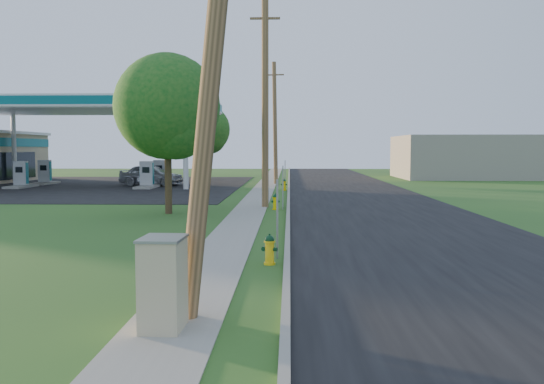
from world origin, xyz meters
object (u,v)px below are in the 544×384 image
(fuel_pump_se, at_px, (160,175))
(tree_verge, at_px, (169,111))
(fuel_pump_sw, at_px, (45,175))
(hydrant_mid, at_px, (275,202))
(hydrant_near, at_px, (270,250))
(utility_pole_near, at_px, (216,18))
(car_silver, at_px, (151,175))
(utility_cabinet, at_px, (163,284))
(utility_pole_mid, at_px, (265,102))
(tree_lot, at_px, (206,131))
(fuel_pump_ne, at_px, (147,178))
(fuel_pump_nw, at_px, (21,178))
(price_pylon, at_px, (200,102))
(utility_pole_far, at_px, (275,123))
(hydrant_far, at_px, (284,185))

(fuel_pump_se, relative_size, tree_verge, 0.47)
(fuel_pump_sw, distance_m, hydrant_mid, 25.85)
(tree_verge, bearing_deg, hydrant_near, -66.67)
(utility_pole_near, distance_m, car_silver, 35.21)
(utility_cabinet, bearing_deg, utility_pole_mid, 87.68)
(fuel_pump_se, height_order, tree_lot, tree_lot)
(fuel_pump_ne, bearing_deg, hydrant_mid, -56.34)
(fuel_pump_nw, xyz_separation_m, fuel_pump_se, (9.00, 4.00, 0.00))
(tree_lot, height_order, hydrant_near, tree_lot)
(utility_pole_near, height_order, fuel_pump_ne, utility_pole_near)
(price_pylon, relative_size, utility_cabinet, 4.77)
(fuel_pump_sw, distance_m, tree_lot, 14.48)
(fuel_pump_nw, distance_m, car_silver, 9.08)
(utility_pole_far, height_order, utility_cabinet, utility_pole_far)
(hydrant_far, relative_size, car_silver, 0.17)
(hydrant_near, distance_m, car_silver, 30.95)
(hydrant_far, bearing_deg, fuel_pump_sw, 162.09)
(hydrant_near, relative_size, utility_cabinet, 0.52)
(tree_lot, distance_m, hydrant_far, 16.29)
(utility_pole_mid, height_order, fuel_pump_ne, utility_pole_mid)
(tree_verge, bearing_deg, price_pylon, 89.90)
(fuel_pump_se, bearing_deg, utility_pole_near, -75.73)
(hydrant_mid, bearing_deg, hydrant_near, -89.23)
(utility_pole_mid, distance_m, hydrant_near, 14.34)
(utility_pole_far, height_order, fuel_pump_ne, utility_pole_far)
(tree_lot, bearing_deg, utility_pole_mid, -75.64)
(hydrant_near, xyz_separation_m, utility_cabinet, (-1.44, -5.05, 0.36))
(utility_pole_near, distance_m, fuel_pump_nw, 36.03)
(fuel_pump_ne, height_order, utility_cabinet, fuel_pump_ne)
(utility_pole_mid, xyz_separation_m, hydrant_mid, (0.51, -1.14, -4.59))
(fuel_pump_nw, height_order, utility_cabinet, fuel_pump_nw)
(utility_pole_near, xyz_separation_m, utility_pole_mid, (-0.00, 18.00, 0.15))
(fuel_pump_nw, height_order, car_silver, fuel_pump_nw)
(utility_pole_far, bearing_deg, fuel_pump_sw, -176.80)
(tree_lot, relative_size, hydrant_far, 8.52)
(fuel_pump_ne, bearing_deg, price_pylon, -56.31)
(hydrant_mid, xyz_separation_m, car_silver, (-9.76, 16.88, 0.44))
(price_pylon, height_order, hydrant_far, price_pylon)
(fuel_pump_se, height_order, hydrant_far, fuel_pump_se)
(fuel_pump_se, relative_size, price_pylon, 0.47)
(fuel_pump_ne, relative_size, hydrant_near, 4.30)
(fuel_pump_sw, height_order, tree_verge, tree_verge)
(hydrant_mid, bearing_deg, fuel_pump_se, 117.43)
(fuel_pump_ne, bearing_deg, tree_verge, -72.61)
(hydrant_near, bearing_deg, utility_pole_far, 91.24)
(tree_lot, height_order, hydrant_mid, tree_lot)
(fuel_pump_sw, height_order, utility_cabinet, fuel_pump_sw)
(price_pylon, bearing_deg, hydrant_mid, -56.37)
(hydrant_near, height_order, hydrant_far, hydrant_far)
(hydrant_far, bearing_deg, fuel_pump_ne, 168.10)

